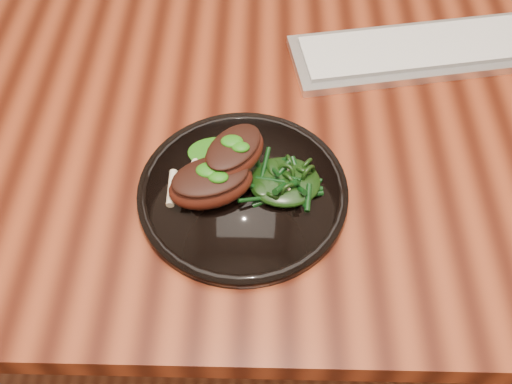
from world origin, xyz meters
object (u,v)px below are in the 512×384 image
at_px(plate, 243,192).
at_px(keyboard, 427,50).
at_px(desk, 317,150).
at_px(lamb_chop_front, 210,183).
at_px(greens_heap, 285,179).

relative_size(plate, keyboard, 0.61).
height_order(desk, plate, plate).
bearing_deg(keyboard, desk, -141.58).
xyz_separation_m(plate, keyboard, (0.30, 0.30, 0.00)).
bearing_deg(lamb_chop_front, greens_heap, 8.91).
distance_m(desk, keyboard, 0.25).
height_order(plate, lamb_chop_front, lamb_chop_front).
bearing_deg(plate, lamb_chop_front, -166.19).
distance_m(desk, lamb_chop_front, 0.26).
bearing_deg(keyboard, lamb_chop_front, -137.54).
bearing_deg(plate, greens_heap, 5.19).
bearing_deg(desk, plate, -126.62).
bearing_deg(plate, desk, 53.38).
xyz_separation_m(lamb_chop_front, keyboard, (0.34, 0.31, -0.03)).
bearing_deg(lamb_chop_front, desk, 46.54).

